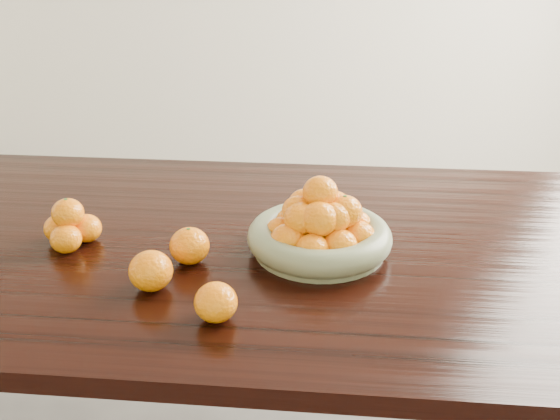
# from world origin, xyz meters

# --- Properties ---
(dining_table) EXTENTS (2.00, 1.00, 0.75)m
(dining_table) POSITION_xyz_m (0.00, 0.00, 0.66)
(dining_table) COLOR black
(dining_table) RESTS_ON ground
(fruit_bowl) EXTENTS (0.31, 0.31, 0.17)m
(fruit_bowl) POSITION_xyz_m (0.06, -0.05, 0.80)
(fruit_bowl) COLOR #6B7253
(fruit_bowl) RESTS_ON dining_table
(orange_pyramid) EXTENTS (0.13, 0.12, 0.11)m
(orange_pyramid) POSITION_xyz_m (-0.48, -0.07, 0.79)
(orange_pyramid) COLOR orange
(orange_pyramid) RESTS_ON dining_table
(loose_orange_0) EXTENTS (0.08, 0.08, 0.08)m
(loose_orange_0) POSITION_xyz_m (-0.20, -0.12, 0.79)
(loose_orange_0) COLOR orange
(loose_orange_0) RESTS_ON dining_table
(loose_orange_1) EXTENTS (0.08, 0.08, 0.08)m
(loose_orange_1) POSITION_xyz_m (-0.25, -0.23, 0.79)
(loose_orange_1) COLOR orange
(loose_orange_1) RESTS_ON dining_table
(loose_orange_2) EXTENTS (0.08, 0.08, 0.07)m
(loose_orange_2) POSITION_xyz_m (-0.11, -0.33, 0.79)
(loose_orange_2) COLOR orange
(loose_orange_2) RESTS_ON dining_table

